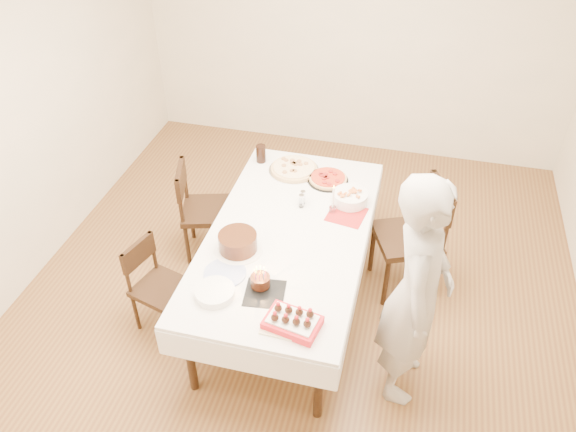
% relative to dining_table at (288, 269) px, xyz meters
% --- Properties ---
extents(floor, '(5.00, 5.00, 0.00)m').
position_rel_dining_table_xyz_m(floor, '(0.07, 0.07, -0.38)').
color(floor, brown).
rests_on(floor, ground).
extents(wall_back, '(4.50, 0.04, 2.70)m').
position_rel_dining_table_xyz_m(wall_back, '(0.07, 2.57, 0.98)').
color(wall_back, beige).
rests_on(wall_back, floor).
extents(wall_left, '(0.04, 5.00, 2.70)m').
position_rel_dining_table_xyz_m(wall_left, '(-2.18, 0.07, 0.98)').
color(wall_left, beige).
rests_on(wall_left, floor).
extents(dining_table, '(1.75, 2.39, 0.75)m').
position_rel_dining_table_xyz_m(dining_table, '(0.00, 0.00, 0.00)').
color(dining_table, silver).
rests_on(dining_table, floor).
extents(chair_right_savory, '(0.68, 0.68, 1.01)m').
position_rel_dining_table_xyz_m(chair_right_savory, '(0.86, 0.44, 0.13)').
color(chair_right_savory, black).
rests_on(chair_right_savory, floor).
extents(chair_left_savory, '(0.57, 0.57, 0.90)m').
position_rel_dining_table_xyz_m(chair_left_savory, '(-0.83, 0.45, 0.07)').
color(chair_left_savory, black).
rests_on(chair_left_savory, floor).
extents(chair_left_dessert, '(0.48, 0.48, 0.77)m').
position_rel_dining_table_xyz_m(chair_left_dessert, '(-0.87, -0.44, 0.01)').
color(chair_left_dessert, black).
rests_on(chair_left_dessert, floor).
extents(person, '(0.44, 0.65, 1.74)m').
position_rel_dining_table_xyz_m(person, '(0.95, -0.51, 0.49)').
color(person, beige).
rests_on(person, floor).
extents(pizza_white, '(0.44, 0.44, 0.04)m').
position_rel_dining_table_xyz_m(pizza_white, '(-0.15, 0.79, 0.40)').
color(pizza_white, beige).
rests_on(pizza_white, dining_table).
extents(pizza_pepperoni, '(0.36, 0.36, 0.04)m').
position_rel_dining_table_xyz_m(pizza_pepperoni, '(0.16, 0.72, 0.40)').
color(pizza_pepperoni, red).
rests_on(pizza_pepperoni, dining_table).
extents(red_placemat, '(0.31, 0.31, 0.01)m').
position_rel_dining_table_xyz_m(red_placemat, '(0.38, 0.31, 0.38)').
color(red_placemat, '#B21E1E').
rests_on(red_placemat, dining_table).
extents(pasta_bowl, '(0.28, 0.28, 0.09)m').
position_rel_dining_table_xyz_m(pasta_bowl, '(0.38, 0.47, 0.43)').
color(pasta_bowl, white).
rests_on(pasta_bowl, dining_table).
extents(taper_candle, '(0.06, 0.06, 0.25)m').
position_rel_dining_table_xyz_m(taper_candle, '(0.27, 0.32, 0.50)').
color(taper_candle, white).
rests_on(taper_candle, dining_table).
extents(shaker_pair, '(0.12, 0.12, 0.11)m').
position_rel_dining_table_xyz_m(shaker_pair, '(0.03, 0.32, 0.43)').
color(shaker_pair, white).
rests_on(shaker_pair, dining_table).
extents(cola_glass, '(0.11, 0.11, 0.16)m').
position_rel_dining_table_xyz_m(cola_glass, '(-0.46, 0.87, 0.45)').
color(cola_glass, black).
rests_on(cola_glass, dining_table).
extents(layer_cake, '(0.43, 0.43, 0.14)m').
position_rel_dining_table_xyz_m(layer_cake, '(-0.29, -0.27, 0.44)').
color(layer_cake, '#381B0E').
rests_on(layer_cake, dining_table).
extents(cake_board, '(0.29, 0.29, 0.01)m').
position_rel_dining_table_xyz_m(cake_board, '(0.00, -0.63, 0.38)').
color(cake_board, black).
rests_on(cake_board, dining_table).
extents(birthday_cake, '(0.15, 0.15, 0.14)m').
position_rel_dining_table_xyz_m(birthday_cake, '(-0.04, -0.58, 0.46)').
color(birthday_cake, '#381C0F').
rests_on(birthday_cake, dining_table).
extents(strawberry_box, '(0.37, 0.28, 0.08)m').
position_rel_dining_table_xyz_m(strawberry_box, '(0.24, -0.85, 0.42)').
color(strawberry_box, red).
rests_on(strawberry_box, dining_table).
extents(box_lid, '(0.31, 0.21, 0.03)m').
position_rel_dining_table_xyz_m(box_lid, '(0.21, -0.87, 0.38)').
color(box_lid, beige).
rests_on(box_lid, dining_table).
extents(plate_stack, '(0.32, 0.32, 0.05)m').
position_rel_dining_table_xyz_m(plate_stack, '(-0.30, -0.73, 0.40)').
color(plate_stack, white).
rests_on(plate_stack, dining_table).
extents(china_plate, '(0.33, 0.33, 0.01)m').
position_rel_dining_table_xyz_m(china_plate, '(-0.31, -0.52, 0.38)').
color(china_plate, white).
rests_on(china_plate, dining_table).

